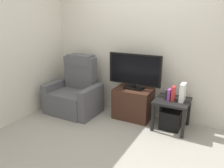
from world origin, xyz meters
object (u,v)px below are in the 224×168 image
at_px(subwoofer_box, 171,119).
at_px(television, 134,71).
at_px(book_middle, 169,94).
at_px(recliner_armchair, 75,93).
at_px(book_rightmost, 173,93).
at_px(tv_stand, 133,103).
at_px(side_table, 172,105).
at_px(game_console, 183,93).
at_px(book_leftmost, 166,94).

bearing_deg(subwoofer_box, television, 172.71).
bearing_deg(subwoofer_box, book_middle, -158.26).
xyz_separation_m(recliner_armchair, book_rightmost, (1.83, 0.15, 0.24)).
distance_m(tv_stand, side_table, 0.73).
bearing_deg(book_middle, book_rightmost, 0.00).
bearing_deg(recliner_armchair, book_rightmost, 2.56).
bearing_deg(game_console, recliner_armchair, -174.63).
bearing_deg(game_console, book_rightmost, -167.48).
xyz_separation_m(subwoofer_box, book_middle, (-0.05, -0.02, 0.43)).
bearing_deg(book_leftmost, recliner_armchair, -174.86).
bearing_deg(subwoofer_box, book_leftmost, -168.69).
bearing_deg(game_console, side_table, -176.05).
bearing_deg(recliner_armchair, television, 11.18).
height_order(television, book_leftmost, television).
xyz_separation_m(subwoofer_box, book_rightmost, (0.01, -0.02, 0.46)).
bearing_deg(game_console, tv_stand, 175.88).
bearing_deg(subwoofer_box, recliner_armchair, -174.51).
bearing_deg(recliner_armchair, game_console, 3.10).
bearing_deg(television, tv_stand, -90.00).
distance_m(television, book_leftmost, 0.69).
bearing_deg(subwoofer_box, side_table, 45.00).
distance_m(tv_stand, subwoofer_box, 0.72).
distance_m(recliner_armchair, book_middle, 1.79).
relative_size(recliner_armchair, book_rightmost, 4.58).
bearing_deg(book_leftmost, game_console, 6.98).
relative_size(tv_stand, game_console, 2.26).
relative_size(side_table, book_rightmost, 2.29).
height_order(book_leftmost, game_console, game_console).
distance_m(television, book_rightmost, 0.77).
relative_size(book_rightmost, game_console, 0.81).
distance_m(recliner_armchair, game_console, 1.99).
bearing_deg(subwoofer_box, book_rightmost, -63.67).
relative_size(recliner_armchair, game_console, 3.70).
relative_size(subwoofer_box, game_console, 1.08).
relative_size(recliner_armchair, book_leftmost, 6.44).
height_order(side_table, game_console, game_console).
bearing_deg(television, side_table, -7.29).
bearing_deg(book_leftmost, tv_stand, 171.45).
distance_m(tv_stand, book_leftmost, 0.69).
relative_size(recliner_armchair, book_middle, 5.89).
bearing_deg(subwoofer_box, tv_stand, 174.24).
xyz_separation_m(recliner_armchair, book_leftmost, (1.72, 0.15, 0.21)).
distance_m(book_leftmost, book_middle, 0.05).
relative_size(tv_stand, book_rightmost, 2.80).
bearing_deg(game_console, book_middle, -171.26).
bearing_deg(book_rightmost, subwoofer_box, 116.33).
relative_size(side_table, book_middle, 2.95).
bearing_deg(tv_stand, side_table, -5.76).
bearing_deg(tv_stand, subwoofer_box, -5.76).
bearing_deg(tv_stand, book_middle, -7.91).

